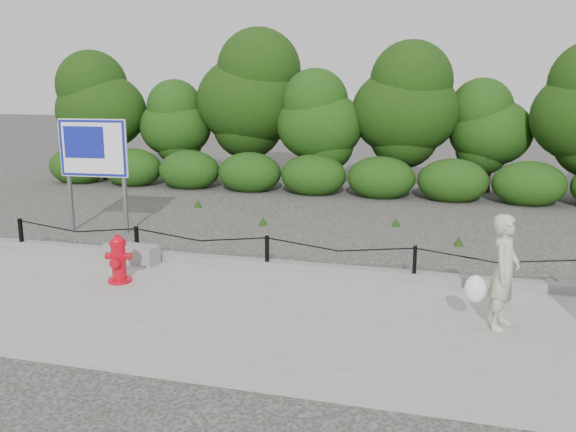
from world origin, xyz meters
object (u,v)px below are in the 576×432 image
(advertising_sign, at_px, (93,153))
(pedestrian, at_px, (502,273))
(fire_hydrant, at_px, (118,259))
(concrete_block, at_px, (132,254))

(advertising_sign, bearing_deg, pedestrian, -27.30)
(fire_hydrant, height_order, concrete_block, fire_hydrant)
(concrete_block, bearing_deg, pedestrian, -12.63)
(fire_hydrant, height_order, advertising_sign, advertising_sign)
(pedestrian, xyz_separation_m, advertising_sign, (-8.21, 3.50, 0.93))
(concrete_block, xyz_separation_m, advertising_sign, (-2.03, 2.12, 1.51))
(pedestrian, relative_size, concrete_block, 1.51)
(concrete_block, relative_size, advertising_sign, 0.40)
(fire_hydrant, bearing_deg, advertising_sign, 115.49)
(concrete_block, bearing_deg, fire_hydrant, -70.35)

